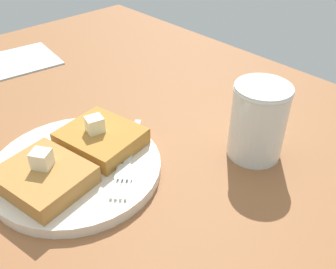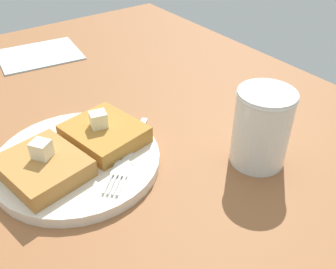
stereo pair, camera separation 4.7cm
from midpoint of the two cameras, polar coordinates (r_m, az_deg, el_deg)
table_surface at (r=54.97cm, az=-14.50°, el=-2.93°), size 95.78×95.78×2.90cm
plate at (r=49.49cm, az=-11.00°, el=-3.93°), size 21.36×21.36×1.41cm
toast_slice_left at (r=50.64cm, az=-7.05°, el=0.05°), size 10.33×11.32×2.29cm
toast_slice_middle at (r=46.56cm, az=-15.79°, el=-4.92°), size 10.33×11.32×2.29cm
butter_pat_primary at (r=49.54cm, az=-7.92°, el=2.18°), size 2.49×2.33×2.12cm
butter_pat_secondary at (r=45.69cm, az=-16.00°, el=-2.29°), size 2.76×2.82×2.12cm
fork at (r=47.91cm, az=-3.45°, el=-3.54°), size 12.76×11.88×0.36cm
syrup_jar at (r=49.09cm, az=16.68°, el=0.54°), size 7.38×7.38×10.28cm
napkin at (r=82.50cm, az=-17.47°, el=11.48°), size 17.27×14.87×0.30cm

